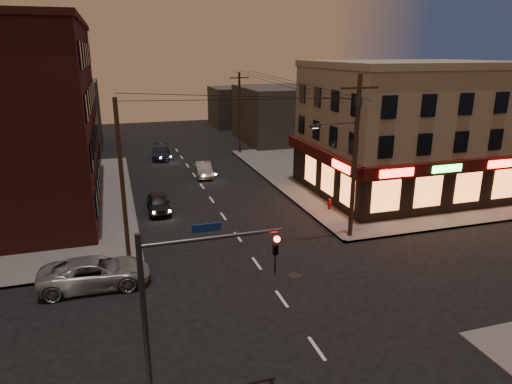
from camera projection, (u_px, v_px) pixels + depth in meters
name	position (u px, v px, depth m)	size (l,w,h in m)	color
ground	(282.00, 299.00, 21.88)	(120.00, 120.00, 0.00)	black
sidewalk_ne	(387.00, 173.00, 44.32)	(24.00, 28.00, 0.15)	#514F4C
pizza_building	(408.00, 129.00, 37.09)	(15.85, 12.85, 10.50)	gray
brick_apartment	(4.00, 119.00, 33.09)	(12.00, 20.00, 13.00)	#4D1B18
bg_building_ne_a	(281.00, 114.00, 59.48)	(10.00, 12.00, 7.00)	#3F3D3A
bg_building_nw	(61.00, 115.00, 55.26)	(9.00, 10.00, 8.00)	#3F3D3A
bg_building_ne_b	(238.00, 107.00, 71.82)	(8.00, 8.00, 6.00)	#3F3D3A
utility_pole_main	(354.00, 149.00, 27.38)	(4.20, 0.44, 10.00)	#382619
utility_pole_far	(240.00, 113.00, 51.62)	(0.26, 0.26, 9.00)	#382619
utility_pole_west	(122.00, 182.00, 24.49)	(0.24, 0.24, 9.00)	#382619
traffic_signal	(178.00, 298.00, 13.95)	(4.49, 0.32, 6.47)	#333538
suv_cross	(95.00, 273.00, 22.87)	(2.49, 5.39, 1.50)	gray
sedan_near	(158.00, 203.00, 33.58)	(1.60, 3.98, 1.36)	black
sedan_mid	(204.00, 169.00, 43.12)	(1.42, 4.07, 1.34)	slate
sedan_far	(161.00, 153.00, 50.20)	(1.90, 4.68, 1.36)	#1A1F35
fire_hydrant	(329.00, 203.00, 33.77)	(0.35, 0.35, 0.81)	maroon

